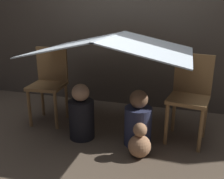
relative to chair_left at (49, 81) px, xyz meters
name	(u,v)px	position (x,y,z in m)	size (l,w,h in m)	color
ground_plane	(105,140)	(0.78, -0.30, -0.49)	(8.80, 8.80, 0.00)	brown
wall_back	(132,12)	(0.78, 0.79, 0.76)	(7.00, 0.05, 2.50)	#4C4238
chair_left	(49,81)	(0.00, 0.00, 0.00)	(0.41, 0.41, 0.86)	olive
chair_right	(190,94)	(1.57, 0.00, 0.00)	(0.43, 0.43, 0.86)	olive
sheet_canopy	(112,44)	(0.78, -0.07, 0.46)	(1.55, 1.12, 0.18)	silver
person_front	(81,115)	(0.53, -0.30, -0.23)	(0.26, 0.26, 0.58)	black
person_second	(138,122)	(1.11, -0.27, -0.25)	(0.27, 0.27, 0.56)	#2D3351
plush_toy	(140,143)	(1.17, -0.48, -0.35)	(0.21, 0.21, 0.33)	tan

